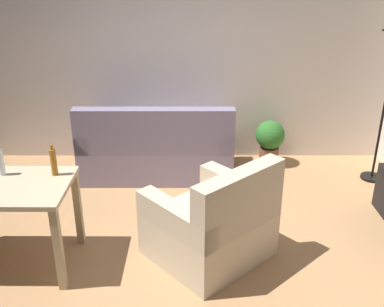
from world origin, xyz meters
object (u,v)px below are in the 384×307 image
Objects in this scene: potted_plant at (271,139)px; bottle_clear at (3,162)px; couch at (158,151)px; armchair at (214,225)px; bottle_amber at (55,162)px.

bottle_clear reaches higher than potted_plant.
potted_plant is (1.39, 0.31, 0.02)m from couch.
armchair reaches higher than potted_plant.
couch is 1.43× the size of armchair.
couch is 2.01m from bottle_clear.
bottle_amber reaches higher than couch.
armchair is 4.64× the size of bottle_amber.
armchair is 1.83m from bottle_clear.
couch is 6.64× the size of bottle_amber.
potted_plant is at bearing 41.50° from bottle_amber.
bottle_amber is at bearing -138.50° from potted_plant.
bottle_clear is at bearing -143.70° from potted_plant.
couch and armchair have the same top height.
bottle_clear is 0.43m from bottle_amber.
bottle_amber is (-2.10, -1.86, 0.55)m from potted_plant.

